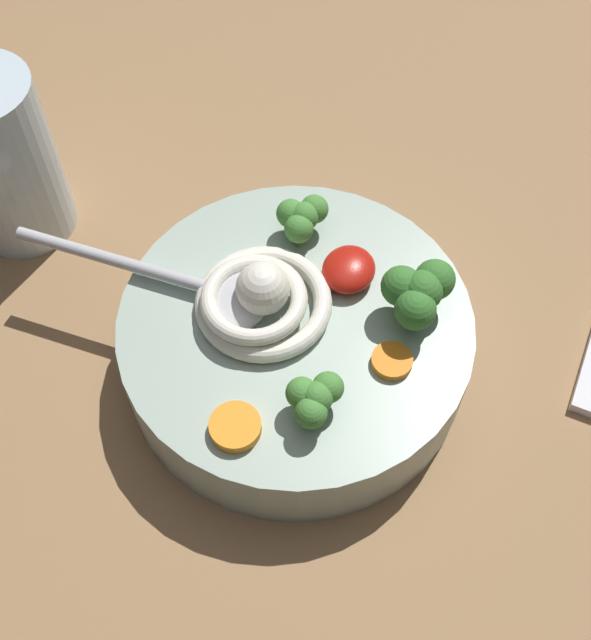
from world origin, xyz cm
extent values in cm
cube|color=#936D47|center=(0.00, 0.00, 1.50)|extent=(107.70, 107.70, 3.00)
cylinder|color=#9EB2A3|center=(1.13, -0.69, 5.52)|extent=(21.93, 21.93, 5.04)
cylinder|color=#B27A33|center=(1.13, -0.69, 5.72)|extent=(19.30, 19.30, 4.64)
torus|color=silver|center=(1.02, -2.83, 8.62)|extent=(8.41, 8.41, 1.16)
torus|color=silver|center=(1.57, -3.20, 9.55)|extent=(9.01, 9.01, 1.04)
sphere|color=silver|center=(1.02, -2.83, 10.13)|extent=(3.26, 3.26, 3.26)
ellipsoid|color=#B7B7BC|center=(1.30, -4.53, 8.84)|extent=(6.19, 4.67, 1.60)
cylinder|color=#B7B7BC|center=(1.64, -12.02, 8.84)|extent=(1.47, 15.02, 0.80)
ellipsoid|color=#B2190F|center=(-3.10, 1.19, 8.86)|extent=(3.67, 3.31, 1.65)
cylinder|color=#7A9E60|center=(6.51, 2.73, 8.53)|extent=(0.93, 0.93, 0.99)
sphere|color=#478938|center=(6.51, 2.73, 9.94)|extent=(1.82, 1.82, 1.82)
sphere|color=#478938|center=(7.42, 2.73, 9.78)|extent=(1.82, 1.82, 1.82)
sphere|color=#478938|center=(5.68, 3.06, 9.86)|extent=(1.82, 1.82, 1.82)
sphere|color=#478938|center=(6.51, 1.82, 9.81)|extent=(1.82, 1.82, 1.82)
cylinder|color=#7A9E60|center=(-1.96, 6.06, 8.72)|extent=(1.26, 1.26, 1.36)
sphere|color=#38752D|center=(-1.96, 6.06, 10.64)|extent=(2.48, 2.48, 2.48)
sphere|color=#38752D|center=(-0.71, 6.06, 10.41)|extent=(2.48, 2.48, 2.48)
sphere|color=#38752D|center=(-3.09, 6.51, 10.52)|extent=(2.48, 2.48, 2.48)
sphere|color=#38752D|center=(-1.96, 4.81, 10.45)|extent=(2.48, 2.48, 2.48)
cylinder|color=#7A9E60|center=(-5.18, -2.61, 8.55)|extent=(0.95, 0.95, 1.02)
sphere|color=#478938|center=(-5.18, -2.61, 9.99)|extent=(1.87, 1.87, 1.87)
sphere|color=#478938|center=(-4.25, -2.61, 9.82)|extent=(1.87, 1.87, 1.87)
sphere|color=#478938|center=(-6.03, -2.27, 9.91)|extent=(1.87, 1.87, 1.87)
sphere|color=#478938|center=(-5.18, -3.55, 9.86)|extent=(1.87, 1.87, 1.87)
cylinder|color=orange|center=(1.84, 5.69, 8.30)|extent=(2.45, 2.45, 0.53)
cylinder|color=orange|center=(9.17, -1.10, 8.40)|extent=(2.95, 2.95, 0.72)
cylinder|color=orange|center=(-1.70, -3.90, 8.29)|extent=(2.41, 2.41, 0.50)
cylinder|color=silver|center=(-2.74, -23.66, 9.35)|extent=(7.34, 7.34, 12.71)
camera|label=1|loc=(25.82, 9.16, 49.22)|focal=45.17mm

